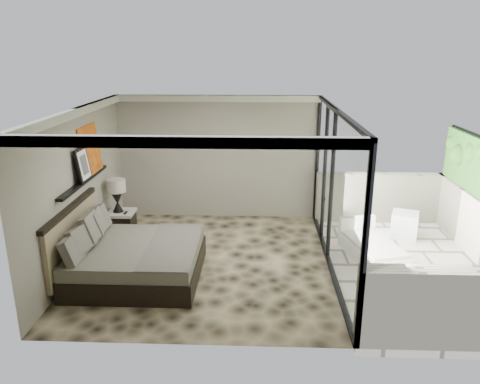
{
  "coord_description": "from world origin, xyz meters",
  "views": [
    {
      "loc": [
        0.93,
        -7.81,
        3.79
      ],
      "look_at": [
        0.6,
        0.4,
        1.24
      ],
      "focal_mm": 35.0,
      "sensor_mm": 36.0,
      "label": 1
    }
  ],
  "objects_px": {
    "ottoman": "(404,225)",
    "table_lamp": "(117,191)",
    "bed": "(131,258)",
    "lounger": "(372,248)",
    "nightstand": "(122,223)"
  },
  "relations": [
    {
      "from": "nightstand",
      "to": "ottoman",
      "type": "bearing_deg",
      "value": -10.62
    },
    {
      "from": "ottoman",
      "to": "lounger",
      "type": "height_order",
      "value": "lounger"
    },
    {
      "from": "table_lamp",
      "to": "nightstand",
      "type": "bearing_deg",
      "value": 14.43
    },
    {
      "from": "bed",
      "to": "ottoman",
      "type": "bearing_deg",
      "value": 20.97
    },
    {
      "from": "ottoman",
      "to": "table_lamp",
      "type": "bearing_deg",
      "value": -178.51
    },
    {
      "from": "nightstand",
      "to": "ottoman",
      "type": "height_order",
      "value": "nightstand"
    },
    {
      "from": "bed",
      "to": "ottoman",
      "type": "xyz_separation_m",
      "value": [
        5.21,
        2.0,
        -0.09
      ]
    },
    {
      "from": "bed",
      "to": "nightstand",
      "type": "bearing_deg",
      "value": 110.42
    },
    {
      "from": "bed",
      "to": "lounger",
      "type": "height_order",
      "value": "bed"
    },
    {
      "from": "table_lamp",
      "to": "lounger",
      "type": "distance_m",
      "value": 5.19
    },
    {
      "from": "bed",
      "to": "table_lamp",
      "type": "relative_size",
      "value": 3.13
    },
    {
      "from": "nightstand",
      "to": "lounger",
      "type": "height_order",
      "value": "lounger"
    },
    {
      "from": "table_lamp",
      "to": "bed",
      "type": "bearing_deg",
      "value": -68.01
    },
    {
      "from": "bed",
      "to": "lounger",
      "type": "relative_size",
      "value": 1.34
    },
    {
      "from": "bed",
      "to": "table_lamp",
      "type": "xyz_separation_m",
      "value": [
        -0.74,
        1.84,
        0.61
      ]
    }
  ]
}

